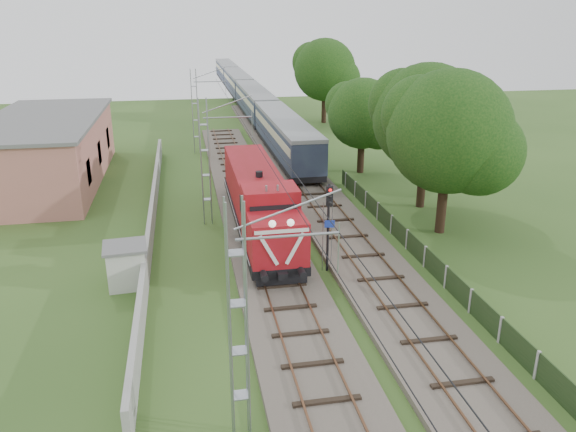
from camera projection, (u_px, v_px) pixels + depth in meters
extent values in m
plane|color=#31501E|center=(288.00, 308.00, 25.85)|extent=(140.00, 140.00, 0.00)
cube|color=#6B6054|center=(265.00, 247.00, 32.27)|extent=(4.20, 70.00, 0.30)
cube|color=black|center=(265.00, 243.00, 32.20)|extent=(2.40, 70.00, 0.10)
cube|color=brown|center=(251.00, 243.00, 32.03)|extent=(0.08, 70.00, 0.05)
cube|color=brown|center=(280.00, 241.00, 32.33)|extent=(0.08, 70.00, 0.05)
cube|color=#6B6054|center=(303.00, 181.00, 45.17)|extent=(4.20, 80.00, 0.30)
cube|color=black|center=(303.00, 178.00, 45.10)|extent=(2.40, 80.00, 0.10)
cube|color=brown|center=(293.00, 178.00, 44.93)|extent=(0.08, 80.00, 0.05)
cube|color=brown|center=(313.00, 177.00, 45.22)|extent=(0.08, 80.00, 0.05)
cylinder|color=gray|center=(288.00, 236.00, 15.89)|extent=(3.00, 0.08, 0.08)
cylinder|color=gray|center=(228.00, 117.00, 34.39)|extent=(3.00, 0.08, 0.08)
cylinder|color=gray|center=(210.00, 82.00, 52.89)|extent=(3.00, 0.08, 0.08)
cylinder|color=black|center=(252.00, 137.00, 35.09)|extent=(0.03, 70.00, 0.03)
cylinder|color=black|center=(252.00, 117.00, 34.65)|extent=(0.03, 70.00, 0.03)
cube|color=#9E9E99|center=(152.00, 215.00, 35.56)|extent=(0.25, 40.00, 1.50)
cube|color=#B26960|center=(47.00, 151.00, 44.59)|extent=(8.00, 20.00, 5.00)
cube|color=#606060|center=(42.00, 119.00, 43.71)|extent=(8.40, 20.40, 0.25)
cube|color=black|center=(88.00, 172.00, 39.83)|extent=(0.10, 1.60, 1.80)
cube|color=black|center=(99.00, 153.00, 45.38)|extent=(0.10, 1.60, 1.80)
cube|color=black|center=(107.00, 138.00, 50.93)|extent=(0.10, 1.60, 1.80)
cube|color=black|center=(425.00, 257.00, 29.81)|extent=(0.05, 32.00, 1.15)
cube|color=#9E9E99|center=(346.00, 180.00, 43.69)|extent=(0.12, 0.12, 1.20)
cube|color=black|center=(259.00, 217.00, 34.50)|extent=(2.89, 16.37, 0.48)
cube|color=black|center=(272.00, 256.00, 29.70)|extent=(2.12, 3.47, 0.48)
cube|color=black|center=(248.00, 196.00, 39.49)|extent=(2.12, 3.47, 0.48)
cube|color=black|center=(282.00, 281.00, 27.15)|extent=(2.50, 0.24, 0.34)
cube|color=maroon|center=(278.00, 239.00, 27.59)|extent=(2.79, 2.41, 2.21)
sphere|color=white|center=(272.00, 224.00, 26.02)|extent=(0.35, 0.35, 0.35)
sphere|color=white|center=(291.00, 223.00, 26.17)|extent=(0.35, 0.35, 0.35)
cube|color=silver|center=(269.00, 250.00, 26.36)|extent=(0.97, 0.06, 1.61)
cube|color=silver|center=(295.00, 248.00, 26.58)|extent=(0.97, 0.06, 1.61)
cube|color=silver|center=(282.00, 231.00, 26.16)|extent=(2.60, 0.06, 0.17)
cube|color=maroon|center=(270.00, 215.00, 29.62)|extent=(2.89, 2.31, 3.08)
cube|color=black|center=(273.00, 214.00, 28.37)|extent=(2.41, 0.06, 0.87)
cube|color=maroon|center=(253.00, 183.00, 36.18)|extent=(2.70, 11.65, 2.50)
cylinder|color=black|center=(259.00, 175.00, 32.99)|extent=(0.42, 0.42, 0.39)
cylinder|color=gray|center=(266.00, 189.00, 28.29)|extent=(0.12, 0.12, 0.34)
cylinder|color=gray|center=(278.00, 188.00, 28.39)|extent=(0.12, 0.12, 0.34)
cube|color=black|center=(285.00, 150.00, 52.21)|extent=(2.72, 20.62, 0.47)
cube|color=#324053|center=(285.00, 134.00, 51.70)|extent=(2.81, 20.62, 2.53)
cube|color=beige|center=(285.00, 129.00, 51.54)|extent=(2.85, 19.79, 0.70)
cube|color=gray|center=(285.00, 119.00, 51.23)|extent=(2.86, 20.62, 0.33)
cube|color=black|center=(255.00, 113.00, 72.15)|extent=(2.72, 20.62, 0.47)
cube|color=#324053|center=(255.00, 101.00, 71.64)|extent=(2.81, 20.62, 2.53)
cube|color=beige|center=(255.00, 97.00, 71.48)|extent=(2.85, 19.79, 0.70)
cube|color=gray|center=(255.00, 90.00, 71.17)|extent=(2.86, 20.62, 0.33)
cube|color=black|center=(238.00, 92.00, 92.09)|extent=(2.72, 20.62, 0.47)
cube|color=#324053|center=(238.00, 82.00, 91.58)|extent=(2.81, 20.62, 2.53)
cube|color=beige|center=(238.00, 79.00, 91.42)|extent=(2.85, 19.79, 0.70)
cube|color=gray|center=(237.00, 74.00, 91.11)|extent=(2.86, 20.62, 0.33)
cube|color=black|center=(227.00, 78.00, 112.03)|extent=(2.72, 20.62, 0.47)
cube|color=#324053|center=(227.00, 70.00, 111.52)|extent=(2.81, 20.62, 2.53)
cube|color=beige|center=(226.00, 68.00, 111.36)|extent=(2.85, 19.79, 0.70)
cube|color=gray|center=(226.00, 63.00, 111.04)|extent=(2.86, 20.62, 0.33)
cylinder|color=black|center=(328.00, 228.00, 28.81)|extent=(0.13, 0.13, 4.75)
cube|color=black|center=(330.00, 196.00, 28.07)|extent=(0.36, 0.25, 1.04)
sphere|color=red|center=(330.00, 190.00, 27.86)|extent=(0.17, 0.17, 0.17)
sphere|color=black|center=(330.00, 197.00, 27.97)|extent=(0.17, 0.17, 0.17)
sphere|color=black|center=(330.00, 203.00, 28.08)|extent=(0.17, 0.17, 0.17)
cube|color=#1B35A6|center=(330.00, 224.00, 28.62)|extent=(0.52, 0.12, 0.38)
cube|color=beige|center=(127.00, 267.00, 27.68)|extent=(1.96, 1.96, 1.99)
cube|color=#606060|center=(124.00, 247.00, 27.32)|extent=(2.26, 2.26, 0.14)
cylinder|color=#331E14|center=(443.00, 198.00, 34.13)|extent=(0.59, 0.59, 4.46)
sphere|color=black|center=(449.00, 132.00, 32.76)|extent=(7.30, 7.30, 7.30)
sphere|color=black|center=(479.00, 152.00, 32.35)|extent=(5.11, 5.11, 5.11)
sphere|color=black|center=(421.00, 115.00, 33.45)|extent=(4.74, 4.74, 4.74)
cylinder|color=#331E14|center=(422.00, 176.00, 38.78)|extent=(0.57, 0.57, 4.44)
sphere|color=black|center=(427.00, 118.00, 37.42)|extent=(7.26, 7.26, 7.26)
sphere|color=black|center=(453.00, 135.00, 37.01)|extent=(5.08, 5.08, 5.08)
sphere|color=black|center=(403.00, 103.00, 38.10)|extent=(4.72, 4.72, 4.72)
cylinder|color=#331E14|center=(361.00, 152.00, 47.54)|extent=(0.58, 0.58, 3.57)
sphere|color=black|center=(363.00, 113.00, 46.45)|extent=(5.84, 5.84, 5.84)
sphere|color=black|center=(379.00, 125.00, 46.11)|extent=(4.09, 4.09, 4.09)
sphere|color=black|center=(348.00, 104.00, 47.00)|extent=(3.80, 3.80, 3.80)
cylinder|color=#331E14|center=(324.00, 104.00, 69.64)|extent=(0.59, 0.59, 4.58)
sphere|color=black|center=(325.00, 70.00, 68.24)|extent=(7.49, 7.49, 7.49)
sphere|color=black|center=(339.00, 79.00, 67.81)|extent=(5.24, 5.24, 5.24)
sphere|color=black|center=(312.00, 62.00, 68.94)|extent=(4.87, 4.87, 4.87)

